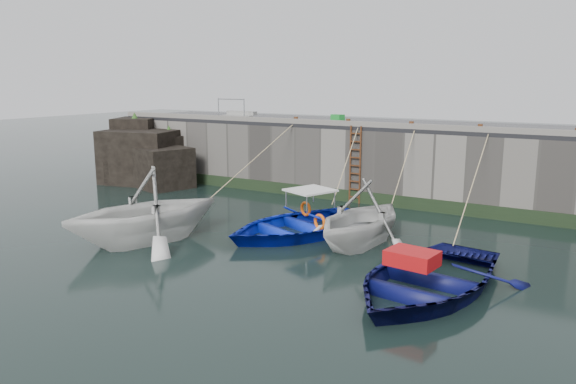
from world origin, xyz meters
The scene contains 21 objects.
ground centered at (0.00, 0.00, 0.00)m, with size 120.00×120.00×0.00m, color black.
quay_back centered at (0.00, 12.50, 1.50)m, with size 30.00×5.00×3.00m, color slate.
road_back centered at (0.00, 12.50, 3.08)m, with size 30.00×5.00×0.16m, color black.
kerb_back centered at (0.00, 10.15, 3.26)m, with size 30.00×0.30×0.20m, color slate.
algae_back centered at (0.00, 9.96, 0.25)m, with size 30.00×0.08×0.50m, color black.
rock_outcrop centered at (-12.92, 9.11, 1.26)m, with size 5.85×4.24×3.41m.
ladder centered at (-2.00, 9.91, 1.59)m, with size 0.51×0.08×3.20m.
boat_near_white centered at (-5.35, 1.33, 0.00)m, with size 4.39×5.08×2.68m, color silver.
boat_near_white_rope centered at (-5.35, 6.91, 0.00)m, with size 0.04×6.70×3.10m, color tan, non-canonical shape.
boat_near_blue centered at (-1.65, 4.61, 0.00)m, with size 3.92×5.49×1.14m, color #0C23BE.
boat_near_blue_rope centered at (-1.65, 8.55, 0.00)m, with size 0.04×3.89×3.10m, color tan, non-canonical shape.
boat_near_blacktrim centered at (0.60, 4.55, 0.00)m, with size 3.83×4.43×2.34m, color silver.
boat_near_blacktrim_rope centered at (0.60, 8.53, 0.00)m, with size 0.04×3.93×3.10m, color tan, non-canonical shape.
boat_near_navy centered at (3.56, 1.69, 0.00)m, with size 4.07×5.69×1.18m, color #0B0E45.
boat_near_navy_rope centered at (3.56, 7.10, 0.00)m, with size 0.04×6.36×3.10m, color tan, non-canonical shape.
fish_crate centered at (-4.02, 12.40, 3.31)m, with size 0.54×0.39×0.30m, color green.
railing centered at (-8.75, 11.25, 3.36)m, with size 1.60×1.05×1.00m.
bollard_a centered at (-5.00, 10.25, 3.30)m, with size 0.18×0.18×0.28m, color #3F1E0F.
bollard_b centered at (-2.50, 10.25, 3.30)m, with size 0.18×0.18×0.28m, color #3F1E0F.
bollard_c centered at (0.20, 10.25, 3.30)m, with size 0.18×0.18×0.28m, color #3F1E0F.
bollard_d centered at (2.80, 10.25, 3.30)m, with size 0.18×0.18×0.28m, color #3F1E0F.
Camera 1 is at (7.27, -11.08, 5.08)m, focal length 35.00 mm.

